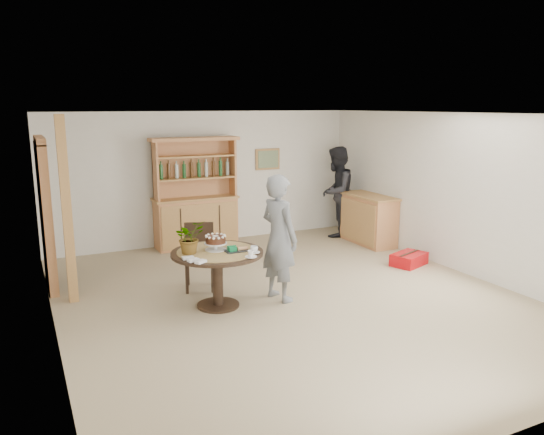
{
  "coord_description": "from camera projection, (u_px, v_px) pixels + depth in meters",
  "views": [
    {
      "loc": [
        -3.25,
        -6.1,
        2.61
      ],
      "look_at": [
        -0.05,
        0.5,
        1.05
      ],
      "focal_mm": 35.0,
      "sensor_mm": 36.0,
      "label": 1
    }
  ],
  "objects": [
    {
      "name": "coffee_cup_a",
      "position": [
        254.0,
        250.0,
        6.78
      ],
      "size": [
        0.15,
        0.15,
        0.09
      ],
      "color": "white",
      "rests_on": "dining_table"
    },
    {
      "name": "hutch",
      "position": [
        196.0,
        210.0,
        9.88
      ],
      "size": [
        1.62,
        0.54,
        2.04
      ],
      "color": "tan",
      "rests_on": "ground"
    },
    {
      "name": "ground",
      "position": [
        291.0,
        298.0,
        7.3
      ],
      "size": [
        7.0,
        7.0,
        0.0
      ],
      "primitive_type": "plane",
      "color": "tan",
      "rests_on": "ground"
    },
    {
      "name": "sideboard",
      "position": [
        369.0,
        219.0,
        10.13
      ],
      "size": [
        0.54,
        1.26,
        0.94
      ],
      "color": "tan",
      "rests_on": "ground"
    },
    {
      "name": "birthday_cake",
      "position": [
        216.0,
        241.0,
        6.88
      ],
      "size": [
        0.3,
        0.3,
        0.2
      ],
      "color": "white",
      "rests_on": "dining_table"
    },
    {
      "name": "adult_person",
      "position": [
        336.0,
        192.0,
        10.63
      ],
      "size": [
        1.11,
        1.07,
        1.81
      ],
      "primitive_type": "imported",
      "rotation": [
        0.0,
        0.0,
        3.78
      ],
      "color": "black",
      "rests_on": "ground"
    },
    {
      "name": "pine_post",
      "position": [
        67.0,
        211.0,
        6.94
      ],
      "size": [
        0.12,
        0.12,
        2.5
      ],
      "primitive_type": "cube",
      "color": "tan",
      "rests_on": "ground"
    },
    {
      "name": "red_suitcase",
      "position": [
        409.0,
        259.0,
        8.81
      ],
      "size": [
        0.7,
        0.58,
        0.21
      ],
      "rotation": [
        0.0,
        0.0,
        0.35
      ],
      "color": "#BA090E",
      "rests_on": "ground"
    },
    {
      "name": "dining_chair",
      "position": [
        199.0,
        252.0,
        7.65
      ],
      "size": [
        0.53,
        0.53,
        0.95
      ],
      "rotation": [
        0.0,
        0.0,
        -0.33
      ],
      "color": "black",
      "rests_on": "ground"
    },
    {
      "name": "gift_tray",
      "position": [
        236.0,
        249.0,
        6.84
      ],
      "size": [
        0.3,
        0.2,
        0.08
      ],
      "color": "black",
      "rests_on": "dining_table"
    },
    {
      "name": "room_shell",
      "position": [
        292.0,
        173.0,
        6.94
      ],
      "size": [
        6.04,
        7.04,
        2.52
      ],
      "color": "white",
      "rests_on": "ground"
    },
    {
      "name": "napkins",
      "position": [
        194.0,
        260.0,
        6.41
      ],
      "size": [
        0.24,
        0.33,
        0.03
      ],
      "color": "white",
      "rests_on": "dining_table"
    },
    {
      "name": "flower_vase",
      "position": [
        189.0,
        237.0,
        6.71
      ],
      "size": [
        0.47,
        0.44,
        0.42
      ],
      "primitive_type": "imported",
      "rotation": [
        0.0,
        0.0,
        0.35
      ],
      "color": "#3F7233",
      "rests_on": "dining_table"
    },
    {
      "name": "doorway",
      "position": [
        45.0,
        212.0,
        7.57
      ],
      "size": [
        0.13,
        1.1,
        2.18
      ],
      "color": "black",
      "rests_on": "ground"
    },
    {
      "name": "dining_table",
      "position": [
        217.0,
        262.0,
        6.9
      ],
      "size": [
        1.2,
        1.2,
        0.76
      ],
      "color": "black",
      "rests_on": "ground"
    },
    {
      "name": "teen_boy",
      "position": [
        279.0,
        238.0,
        7.12
      ],
      "size": [
        0.56,
        0.71,
        1.72
      ],
      "primitive_type": "imported",
      "rotation": [
        0.0,
        0.0,
        1.83
      ],
      "color": "slate",
      "rests_on": "ground"
    },
    {
      "name": "coffee_cup_b",
      "position": [
        251.0,
        254.0,
        6.58
      ],
      "size": [
        0.15,
        0.15,
        0.08
      ],
      "color": "white",
      "rests_on": "dining_table"
    }
  ]
}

